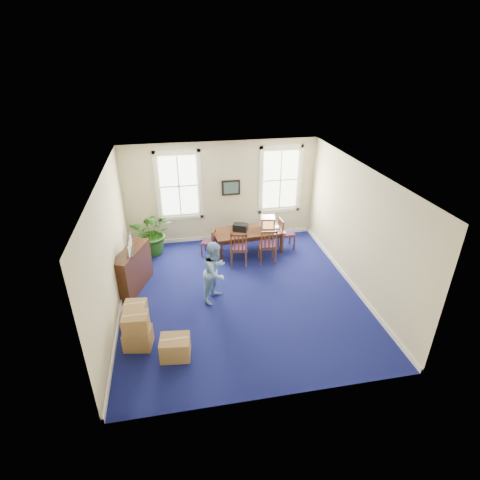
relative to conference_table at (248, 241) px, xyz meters
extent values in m
plane|color=navy|center=(-0.66, -2.21, -0.35)|extent=(6.50, 6.50, 0.00)
plane|color=white|center=(-0.66, -2.21, 2.85)|extent=(6.50, 6.50, 0.00)
plane|color=beige|center=(-0.66, 1.04, 1.25)|extent=(6.50, 0.00, 6.50)
plane|color=beige|center=(-0.66, -5.46, 1.25)|extent=(6.50, 0.00, 6.50)
plane|color=beige|center=(-3.66, -2.21, 1.25)|extent=(0.00, 6.50, 6.50)
plane|color=beige|center=(2.34, -2.21, 1.25)|extent=(0.00, 6.50, 6.50)
cube|color=white|center=(-0.66, 1.01, -0.29)|extent=(6.00, 0.04, 0.12)
cube|color=white|center=(-3.63, -2.21, -0.29)|extent=(0.04, 6.50, 0.12)
cube|color=white|center=(2.31, -2.21, -0.29)|extent=(0.04, 6.50, 0.12)
cube|color=white|center=(0.90, 0.00, 0.38)|extent=(0.20, 0.23, 0.05)
cube|color=black|center=(-0.24, 0.05, 0.46)|extent=(0.50, 0.42, 0.21)
imported|color=#7BA6D8|center=(-1.29, -2.27, 0.43)|extent=(0.94, 0.97, 1.58)
cube|color=#3F2113|center=(-3.33, -1.41, 0.21)|extent=(0.91, 1.49, 1.13)
imported|color=#1C4611|center=(-2.84, 0.42, 0.34)|extent=(1.38, 1.25, 1.38)
camera|label=1|loc=(-2.13, -9.99, 5.30)|focal=28.00mm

